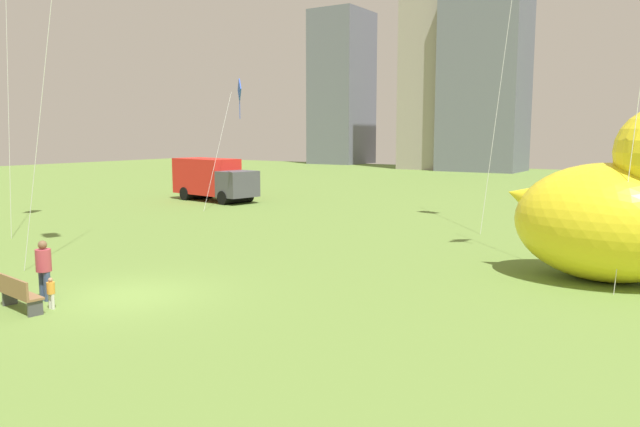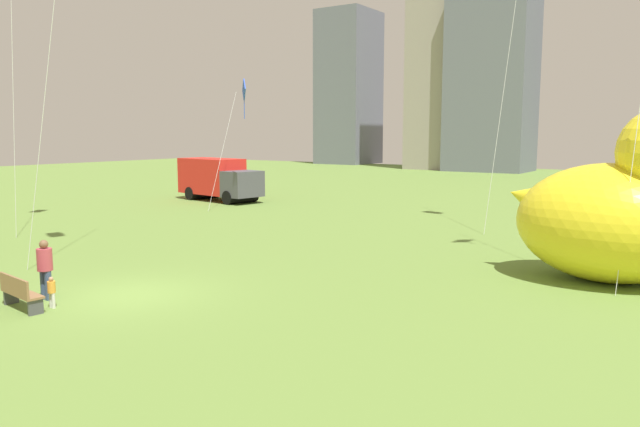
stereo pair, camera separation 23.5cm
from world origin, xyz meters
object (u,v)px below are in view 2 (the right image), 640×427
at_px(box_truck, 218,179).
at_px(park_bench, 19,292).
at_px(giant_inflatable_duck, 620,209).
at_px(person_child, 52,291).
at_px(person_adult, 45,267).
at_px(kite_blue, 243,94).

bearing_deg(box_truck, park_bench, -58.54).
relative_size(giant_inflatable_duck, box_truck, 0.95).
height_order(person_child, box_truck, box_truck).
bearing_deg(person_adult, box_truck, 121.96).
bearing_deg(person_adult, kite_blue, 114.89).
bearing_deg(box_truck, person_adult, -58.04).
relative_size(park_bench, giant_inflatable_duck, 0.27).
bearing_deg(person_child, giant_inflatable_duck, 43.14).
height_order(park_bench, box_truck, box_truck).
distance_m(giant_inflatable_duck, kite_blue, 23.14).
bearing_deg(box_truck, person_child, -56.83).
distance_m(box_truck, kite_blue, 7.64).
bearing_deg(giant_inflatable_duck, park_bench, -136.78).
bearing_deg(park_bench, giant_inflatable_duck, 43.22).
relative_size(box_truck, kite_blue, 0.88).
height_order(person_adult, box_truck, box_truck).
bearing_deg(kite_blue, giant_inflatable_duck, -19.50).
xyz_separation_m(giant_inflatable_duck, kite_blue, (-21.38, 7.57, 4.58)).
bearing_deg(park_bench, box_truck, 121.46).
distance_m(person_adult, box_truck, 24.89).
xyz_separation_m(person_adult, kite_blue, (-8.52, 18.37, 5.94)).
xyz_separation_m(person_adult, box_truck, (-13.17, 21.11, 0.53)).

